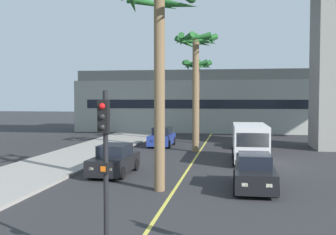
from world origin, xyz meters
name	(u,v)px	position (x,y,z in m)	size (l,w,h in m)	color
sidewalk_left	(9,181)	(-8.00, 16.00, 0.07)	(4.80, 80.00, 0.15)	#9E9991
lane_stripe_center	(194,161)	(0.00, 24.00, 0.00)	(0.14, 56.00, 0.01)	#DBCC4C
pier_building_backdrop	(213,102)	(0.00, 47.85, 3.55)	(32.36, 8.04, 7.21)	#ADB2A8
car_queue_front	(162,138)	(-3.39, 31.41, 0.72)	(1.86, 4.11, 1.56)	navy
car_queue_second	(114,161)	(-3.67, 18.85, 0.72)	(1.93, 4.15, 1.56)	black
car_queue_third	(254,173)	(3.45, 16.40, 0.72)	(1.84, 4.10, 1.56)	black
car_queue_fourth	(250,139)	(3.81, 31.71, 0.72)	(1.89, 4.13, 1.56)	maroon
delivery_van	(250,142)	(3.52, 23.97, 1.29)	(2.24, 5.29, 2.36)	white
traffic_light_median_near	(105,155)	(-0.39, 7.34, 2.71)	(0.24, 0.37, 4.20)	black
palm_tree_near_median	(197,75)	(-0.71, 34.20, 6.05)	(2.80, 2.77, 7.44)	brown
palm_tree_mid_median	(160,35)	(-0.60, 15.47, 6.68)	(3.51, 3.65, 8.76)	brown
palm_tree_far_median	(196,60)	(-0.31, 28.48, 6.83)	(3.41, 3.43, 8.80)	brown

